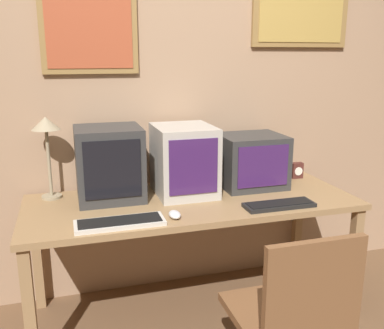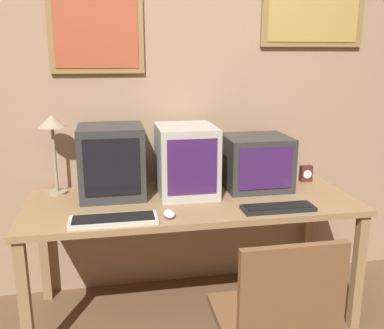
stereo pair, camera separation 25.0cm
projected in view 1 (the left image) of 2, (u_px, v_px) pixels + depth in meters
The scene contains 10 objects.
wall_back at pixel (174, 100), 2.83m from camera, with size 8.00×0.08×2.60m.
desk at pixel (192, 211), 2.58m from camera, with size 1.95×0.76×0.76m.
monitor_left at pixel (109, 163), 2.53m from camera, with size 0.38×0.38×0.43m.
monitor_center at pixel (184, 160), 2.63m from camera, with size 0.35×0.42×0.42m.
monitor_right at pixel (251, 161), 2.79m from camera, with size 0.41×0.37×0.34m.
keyboard_main at pixel (120, 223), 2.17m from camera, with size 0.46×0.16×0.03m.
keyboard_side at pixel (279, 205), 2.43m from camera, with size 0.41×0.14×0.03m.
mouse_near_keyboard at pixel (175, 215), 2.27m from camera, with size 0.06×0.10×0.04m.
desk_clock at pixel (297, 170), 2.99m from camera, with size 0.08×0.05×0.11m.
desk_lamp at pixel (46, 133), 2.49m from camera, with size 0.17×0.17×0.49m.
Camera 1 is at (-0.69, -1.32, 1.59)m, focal length 40.00 mm.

